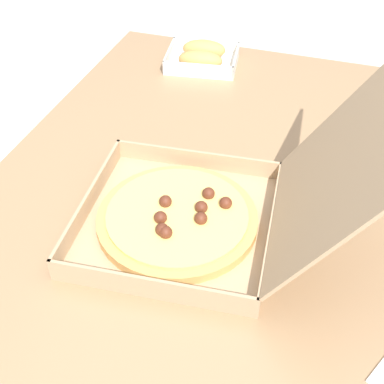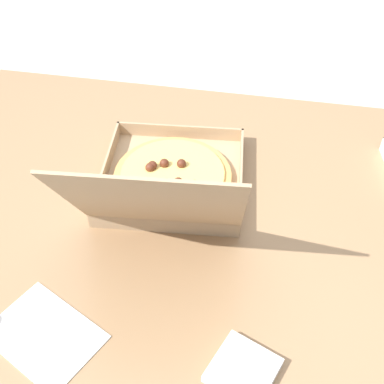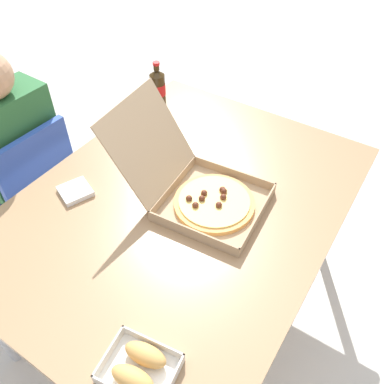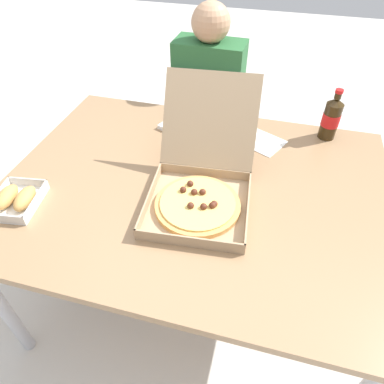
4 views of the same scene
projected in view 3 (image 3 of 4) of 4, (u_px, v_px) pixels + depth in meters
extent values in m
plane|color=beige|center=(184.00, 300.00, 1.98)|extent=(10.00, 10.00, 0.00)
cube|color=#997551|center=(181.00, 203.00, 1.49)|extent=(1.44, 1.08, 0.03)
cylinder|color=#B7B7BC|center=(336.00, 212.00, 1.94)|extent=(0.05, 0.05, 0.69)
cylinder|color=#B7B7BC|center=(178.00, 147.00, 2.31)|extent=(0.05, 0.05, 0.69)
cube|color=#2D4CAD|center=(26.00, 189.00, 1.93)|extent=(0.41, 0.41, 0.04)
cube|color=#2D4CAD|center=(39.00, 172.00, 1.71)|extent=(0.36, 0.04, 0.38)
cylinder|color=#B2B2B7|center=(43.00, 187.00, 2.25)|extent=(0.03, 0.03, 0.43)
cylinder|color=#B2B2B7|center=(84.00, 213.00, 2.11)|extent=(0.03, 0.03, 0.43)
cylinder|color=#B2B2B7|center=(33.00, 255.00, 1.92)|extent=(0.03, 0.03, 0.43)
cylinder|color=#333847|center=(33.00, 195.00, 2.19)|extent=(0.09, 0.09, 0.45)
cylinder|color=#333847|center=(5.00, 215.00, 2.09)|extent=(0.09, 0.09, 0.45)
cube|color=#333847|center=(24.00, 161.00, 1.98)|extent=(0.12, 0.30, 0.10)
cube|color=#286033|center=(12.00, 139.00, 1.68)|extent=(0.37, 0.19, 0.42)
cube|color=tan|center=(214.00, 205.00, 1.45)|extent=(0.38, 0.38, 0.01)
cube|color=tan|center=(258.00, 217.00, 1.38)|extent=(0.35, 0.04, 0.04)
cube|color=tan|center=(192.00, 233.00, 1.33)|extent=(0.04, 0.35, 0.04)
cube|color=tan|center=(233.00, 173.00, 1.54)|extent=(0.04, 0.35, 0.04)
cube|color=tan|center=(174.00, 186.00, 1.49)|extent=(0.35, 0.04, 0.04)
cube|color=tan|center=(149.00, 143.00, 1.41)|extent=(0.36, 0.22, 0.30)
cylinder|color=tan|center=(214.00, 203.00, 1.45)|extent=(0.30, 0.30, 0.02)
cylinder|color=#EAC666|center=(214.00, 201.00, 1.44)|extent=(0.26, 0.26, 0.01)
sphere|color=#562819|center=(204.00, 193.00, 1.45)|extent=(0.02, 0.02, 0.02)
sphere|color=#562819|center=(224.00, 191.00, 1.46)|extent=(0.02, 0.02, 0.02)
sphere|color=#562819|center=(195.00, 205.00, 1.41)|extent=(0.02, 0.02, 0.02)
sphere|color=#562819|center=(189.00, 198.00, 1.43)|extent=(0.02, 0.02, 0.02)
sphere|color=#562819|center=(219.00, 205.00, 1.41)|extent=(0.02, 0.02, 0.02)
sphere|color=#562819|center=(202.00, 198.00, 1.43)|extent=(0.02, 0.02, 0.02)
sphere|color=#562819|center=(222.00, 190.00, 1.46)|extent=(0.02, 0.02, 0.02)
sphere|color=#562819|center=(223.00, 197.00, 1.44)|extent=(0.02, 0.02, 0.02)
cube|color=white|center=(140.00, 371.00, 1.03)|extent=(0.18, 0.21, 0.00)
cube|color=silver|center=(171.00, 383.00, 0.99)|extent=(0.15, 0.03, 0.03)
cube|color=silver|center=(109.00, 353.00, 1.04)|extent=(0.15, 0.03, 0.03)
cube|color=silver|center=(153.00, 343.00, 1.06)|extent=(0.03, 0.19, 0.03)
ellipsoid|color=tan|center=(132.00, 378.00, 0.99)|extent=(0.07, 0.13, 0.05)
ellipsoid|color=tan|center=(145.00, 355.00, 1.03)|extent=(0.07, 0.13, 0.05)
cylinder|color=#33230F|center=(158.00, 90.00, 1.88)|extent=(0.07, 0.07, 0.16)
cone|color=#33230F|center=(157.00, 73.00, 1.82)|extent=(0.07, 0.07, 0.02)
cylinder|color=#33230F|center=(156.00, 68.00, 1.80)|extent=(0.03, 0.03, 0.02)
cylinder|color=red|center=(156.00, 63.00, 1.79)|extent=(0.03, 0.03, 0.01)
cylinder|color=red|center=(158.00, 89.00, 1.88)|extent=(0.07, 0.07, 0.06)
cube|color=white|center=(140.00, 142.00, 1.73)|extent=(0.25, 0.23, 0.00)
cube|color=white|center=(75.00, 191.00, 1.50)|extent=(0.14, 0.14, 0.02)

